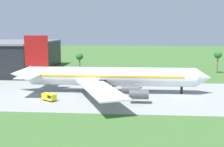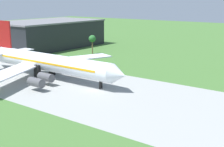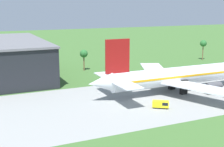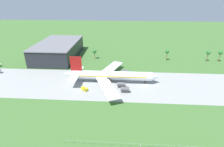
# 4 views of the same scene
# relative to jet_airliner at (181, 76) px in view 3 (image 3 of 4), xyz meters

# --- Properties ---
(jet_airliner) EXTENTS (68.06, 61.14, 19.23)m
(jet_airliner) POSITION_rel_jet_airliner_xyz_m (0.00, 0.00, 0.00)
(jet_airliner) COLOR silver
(jet_airliner) RESTS_ON ground_plane
(baggage_tug) EXTENTS (5.02, 4.35, 2.19)m
(baggage_tug) POSITION_rel_jet_airliner_xyz_m (-16.47, -12.79, -4.30)
(baggage_tug) COLOR black
(baggage_tug) RESTS_ON ground_plane
(palm_tree_row) EXTENTS (120.31, 3.60, 10.97)m
(palm_tree_row) POSITION_rel_jet_airliner_xyz_m (53.94, 47.31, 2.95)
(palm_tree_row) COLOR brown
(palm_tree_row) RESTS_ON ground_plane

